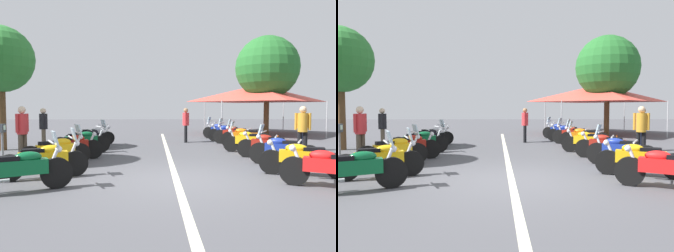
{
  "view_description": "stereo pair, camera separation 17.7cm",
  "coord_description": "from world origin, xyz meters",
  "views": [
    {
      "loc": [
        -7.27,
        0.52,
        1.7
      ],
      "look_at": [
        4.51,
        0.0,
        1.02
      ],
      "focal_mm": 33.66,
      "sensor_mm": 36.0,
      "label": 1
    },
    {
      "loc": [
        -7.27,
        0.34,
        1.7
      ],
      "look_at": [
        4.51,
        0.0,
        1.02
      ],
      "focal_mm": 33.66,
      "sensor_mm": 36.0,
      "label": 2
    }
  ],
  "objects": [
    {
      "name": "motorcycle_right_row_2",
      "position": [
        1.75,
        -3.25,
        0.47
      ],
      "size": [
        1.2,
        1.78,
        1.21
      ],
      "rotation": [
        0.0,
        0.0,
        1.01
      ],
      "color": "black",
      "rests_on": "ground_plane"
    },
    {
      "name": "motorcycle_left_row_6",
      "position": [
        7.15,
        3.28,
        0.45
      ],
      "size": [
        0.97,
        1.88,
        0.98
      ],
      "rotation": [
        0.0,
        0.0,
        -1.17
      ],
      "color": "black",
      "rests_on": "ground_plane"
    },
    {
      "name": "motorcycle_left_row_4",
      "position": [
        4.47,
        3.19,
        0.46
      ],
      "size": [
        1.1,
        1.99,
        1.01
      ],
      "rotation": [
        0.0,
        0.0,
        -1.12
      ],
      "color": "black",
      "rests_on": "ground_plane"
    },
    {
      "name": "motorcycle_left_row_0",
      "position": [
        -0.91,
        3.2,
        0.47
      ],
      "size": [
        1.09,
        1.95,
        1.22
      ],
      "rotation": [
        0.0,
        0.0,
        -1.11
      ],
      "color": "black",
      "rests_on": "ground_plane"
    },
    {
      "name": "bystander_1",
      "position": [
        3.36,
        -4.61,
        1.04
      ],
      "size": [
        0.32,
        0.48,
        1.76
      ],
      "rotation": [
        0.0,
        0.0,
        5.82
      ],
      "color": "black",
      "rests_on": "ground_plane"
    },
    {
      "name": "motorcycle_right_row_1",
      "position": [
        0.29,
        -3.16,
        0.45
      ],
      "size": [
        1.08,
        2.02,
        0.99
      ],
      "rotation": [
        0.0,
        0.0,
        1.14
      ],
      "color": "black",
      "rests_on": "ground_plane"
    },
    {
      "name": "bystander_4",
      "position": [
        2.86,
        4.7,
        1.03
      ],
      "size": [
        0.5,
        0.32,
        1.75
      ],
      "rotation": [
        0.0,
        0.0,
        1.22
      ],
      "color": "brown",
      "rests_on": "ground_plane"
    },
    {
      "name": "motorcycle_left_row_3",
      "position": [
        3.03,
        3.21,
        0.46
      ],
      "size": [
        0.96,
        1.98,
        1.0
      ],
      "rotation": [
        0.0,
        0.0,
        -1.2
      ],
      "color": "black",
      "rests_on": "ground_plane"
    },
    {
      "name": "motorcycle_right_row_8",
      "position": [
        9.85,
        -3.11,
        0.47
      ],
      "size": [
        1.15,
        1.84,
        1.21
      ],
      "rotation": [
        0.0,
        0.0,
        1.05
      ],
      "color": "black",
      "rests_on": "ground_plane"
    },
    {
      "name": "motorcycle_right_row_4",
      "position": [
        4.42,
        -3.08,
        0.46
      ],
      "size": [
        1.07,
        1.89,
        1.2
      ],
      "rotation": [
        0.0,
        0.0,
        1.11
      ],
      "color": "black",
      "rests_on": "ground_plane"
    },
    {
      "name": "bystander_0",
      "position": [
        4.8,
        -5.33,
        1.01
      ],
      "size": [
        0.32,
        0.52,
        1.71
      ],
      "rotation": [
        0.0,
        0.0,
        3.33
      ],
      "color": "#1E2338",
      "rests_on": "ground_plane"
    },
    {
      "name": "motorcycle_right_row_5",
      "position": [
        5.87,
        -3.31,
        0.48
      ],
      "size": [
        1.01,
        1.97,
        1.23
      ],
      "rotation": [
        0.0,
        0.0,
        1.17
      ],
      "color": "black",
      "rests_on": "ground_plane"
    },
    {
      "name": "bystander_3",
      "position": [
        5.68,
        5.01,
        0.99
      ],
      "size": [
        0.52,
        0.32,
        1.69
      ],
      "rotation": [
        0.0,
        0.0,
        1.79
      ],
      "color": "brown",
      "rests_on": "ground_plane"
    },
    {
      "name": "motorcycle_right_row_7",
      "position": [
        8.51,
        -3.21,
        0.45
      ],
      "size": [
        1.01,
        1.98,
        1.0
      ],
      "rotation": [
        0.0,
        0.0,
        1.18
      ],
      "color": "black",
      "rests_on": "ground_plane"
    },
    {
      "name": "parking_meter",
      "position": [
        0.92,
        4.41,
        0.9
      ],
      "size": [
        0.19,
        0.14,
        1.29
      ],
      "rotation": [
        0.0,
        0.0,
        -1.63
      ],
      "color": "slate",
      "rests_on": "ground_plane"
    },
    {
      "name": "motorcycle_right_row_3",
      "position": [
        3.03,
        -3.31,
        0.45
      ],
      "size": [
        1.15,
        1.98,
        0.99
      ],
      "rotation": [
        0.0,
        0.0,
        1.09
      ],
      "color": "black",
      "rests_on": "ground_plane"
    },
    {
      "name": "ground_plane",
      "position": [
        0.0,
        0.0,
        0.0
      ],
      "size": [
        80.0,
        80.0,
        0.0
      ],
      "primitive_type": "plane",
      "color": "#4C4C51"
    },
    {
      "name": "motorcycle_left_row_1",
      "position": [
        0.33,
        3.14,
        0.46
      ],
      "size": [
        1.0,
        1.99,
        1.21
      ],
      "rotation": [
        0.0,
        0.0,
        -1.18
      ],
      "color": "black",
      "rests_on": "ground_plane"
    },
    {
      "name": "bystander_2",
      "position": [
        8.14,
        -1.04,
        0.99
      ],
      "size": [
        0.52,
        0.32,
        1.69
      ],
      "rotation": [
        0.0,
        0.0,
        4.54
      ],
      "color": "black",
      "rests_on": "ground_plane"
    },
    {
      "name": "lane_centre_stripe",
      "position": [
        3.77,
        0.0,
        0.0
      ],
      "size": [
        18.87,
        0.16,
        0.01
      ],
      "primitive_type": "cube",
      "color": "beige",
      "rests_on": "ground_plane"
    },
    {
      "name": "event_tent",
      "position": [
        13.09,
        -6.24,
        2.65
      ],
      "size": [
        6.66,
        6.66,
        3.2
      ],
      "color": "#E54C3F",
      "rests_on": "ground_plane"
    },
    {
      "name": "roadside_tree_2",
      "position": [
        5.6,
        6.62,
        3.6
      ],
      "size": [
        2.63,
        2.63,
        4.95
      ],
      "color": "brown",
      "rests_on": "ground_plane"
    },
    {
      "name": "motorcycle_left_row_2",
      "position": [
        1.88,
        3.33,
        0.47
      ],
      "size": [
        1.2,
        1.79,
        1.21
      ],
      "rotation": [
        0.0,
        0.0,
        -1.01
      ],
      "color": "black",
      "rests_on": "ground_plane"
    },
    {
      "name": "traffic_cone_0",
      "position": [
        5.3,
        -4.53,
        0.29
      ],
      "size": [
        0.36,
        0.36,
        0.61
      ],
      "color": "orange",
      "rests_on": "ground_plane"
    },
    {
      "name": "motorcycle_right_row_0",
      "position": [
        -0.92,
        -3.16,
        0.46
      ],
      "size": [
        1.18,
        1.88,
        1.0
      ],
      "rotation": [
        0.0,
        0.0,
        1.05
      ],
      "color": "black",
      "rests_on": "ground_plane"
    },
    {
      "name": "motorcycle_left_row_5",
      "position": [
        5.87,
        3.24,
        0.47
      ],
      "size": [
        1.18,
        1.83,
        1.21
      ],
      "rotation": [
        0.0,
        0.0,
        -1.03
      ],
      "color": "black",
      "rests_on": "ground_plane"
    },
    {
      "name": "motorcycle_right_row_6",
      "position": [
        7.18,
        -3.22,
        0.48
      ],
      "size": [
        1.24,
        1.89,
        1.22
      ],
      "rotation": [
        0.0,
        0.0,
        1.02
      ],
      "color": "black",
      "rests_on": "ground_plane"
    },
    {
      "name": "roadside_tree_0",
      "position": [
        11.81,
        -6.38,
        4.15
      ],
      "size": [
        3.82,
        3.82,
        6.08
      ],
      "color": "brown",
      "rests_on": "ground_plane"
    }
  ]
}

